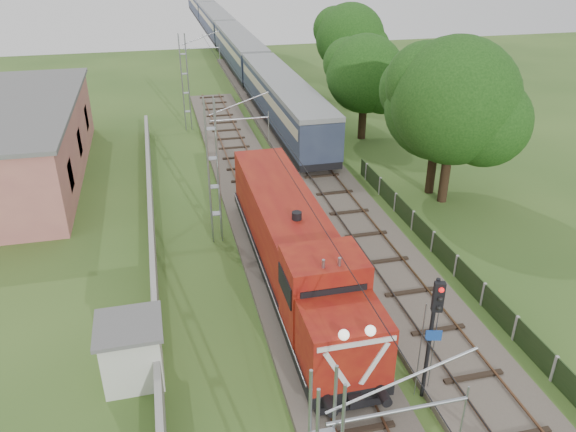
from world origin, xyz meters
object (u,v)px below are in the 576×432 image
object	(u,v)px
relay_hut	(132,351)
coach_rake	(226,33)
signal_post	(434,320)
locomotive	(294,246)

from	to	relation	value
relay_hut	coach_rake	bearing A→B (deg)	79.07
coach_rake	signal_post	distance (m)	67.78
coach_rake	relay_hut	xyz separation A→B (m)	(-12.40, -64.20, -1.34)
locomotive	coach_rake	distance (m)	59.83
coach_rake	locomotive	bearing A→B (deg)	-94.79
relay_hut	locomotive	bearing A→B (deg)	31.80
coach_rake	relay_hut	bearing A→B (deg)	-100.93
locomotive	relay_hut	xyz separation A→B (m)	(-7.40, -4.59, -0.98)
relay_hut	signal_post	bearing A→B (deg)	-18.97
locomotive	relay_hut	world-z (taller)	locomotive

